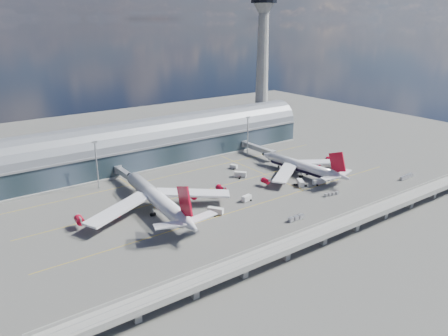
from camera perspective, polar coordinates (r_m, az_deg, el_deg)
ground at (r=215.63m, az=1.87°, el=-4.15°), size 500.00×500.00×0.00m
taxi_lines at (r=232.17m, az=-1.47°, el=-2.42°), size 200.00×80.12×0.01m
terminal at (r=274.23m, az=-8.13°, el=3.26°), size 200.00×30.00×28.00m
control_tower at (r=318.25m, az=5.02°, el=12.92°), size 19.00×19.00×103.00m
guideway at (r=177.32m, az=12.93°, el=-8.11°), size 220.00×8.50×7.20m
floodlight_mast_left at (r=234.35m, az=-16.29°, el=0.54°), size 3.00×0.70×25.70m
floodlight_mast_right at (r=281.64m, az=3.11°, el=4.32°), size 3.00×0.70×25.70m
airliner_left at (r=201.22m, az=-8.64°, el=-4.04°), size 73.26×77.00×23.45m
airliner_right at (r=250.98m, az=10.17°, el=0.18°), size 59.64×62.35×19.77m
jet_bridge_left at (r=240.27m, az=-12.68°, el=-0.83°), size 4.40×28.00×7.25m
jet_bridge_right at (r=283.81m, az=4.27°, el=2.64°), size 4.40×32.00×7.25m
service_truck_0 at (r=199.77m, az=-1.12°, el=-5.59°), size 6.00×7.46×3.03m
service_truck_1 at (r=213.41m, az=2.96°, el=-3.98°), size 5.48×3.26×2.99m
service_truck_2 at (r=240.11m, az=12.32°, el=-1.75°), size 8.06×3.10×2.85m
service_truck_3 at (r=235.62m, az=9.96°, el=-1.95°), size 5.73×7.10×3.26m
service_truck_4 at (r=258.90m, az=1.27°, el=0.17°), size 3.63×4.85×2.55m
service_truck_5 at (r=245.17m, az=2.14°, el=-0.84°), size 6.26×6.59×3.18m
cargo_train_0 at (r=196.57m, az=9.37°, el=-6.47°), size 8.61×2.17×1.91m
cargo_train_1 at (r=226.72m, az=13.84°, el=-3.32°), size 8.83×2.91×1.45m
cargo_train_2 at (r=263.53m, az=22.71°, el=-1.07°), size 11.39×2.36×1.89m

